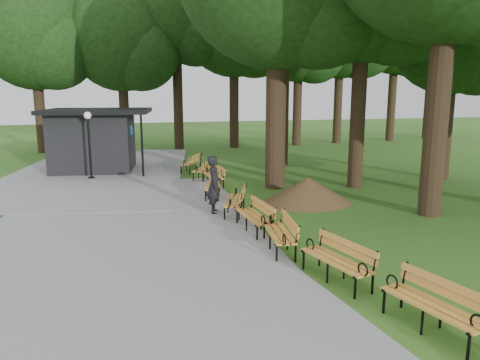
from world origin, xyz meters
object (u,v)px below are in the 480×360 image
object	(u,v)px
dirt_mound	(308,190)
bench_6	(213,185)
bench_1	(433,306)
bench_4	(254,216)
bench_3	(279,233)
bench_9	(191,163)
lamp_post	(89,131)
bench_2	(336,261)
person	(214,185)
kiosk	(93,140)
bench_8	(203,169)
bench_5	(235,201)
bench_7	(213,176)
lawn_tree_5	(454,30)

from	to	relation	value
dirt_mound	bench_6	xyz separation A→B (m)	(-3.06, 1.71, -0.01)
bench_1	bench_4	size ratio (longest dim) A/B	1.00
bench_1	bench_3	bearing A→B (deg)	-178.85
bench_6	bench_9	xyz separation A→B (m)	(0.08, 5.63, 0.00)
bench_1	lamp_post	bearing A→B (deg)	-171.48
lamp_post	bench_2	bearing A→B (deg)	-67.22
bench_9	bench_2	bearing A→B (deg)	31.26
person	kiosk	xyz separation A→B (m)	(-4.07, 9.41, 0.58)
kiosk	bench_8	world-z (taller)	kiosk
bench_1	bench_5	world-z (taller)	same
bench_5	bench_7	world-z (taller)	same
bench_4	bench_5	bearing A→B (deg)	177.65
bench_4	kiosk	bearing A→B (deg)	-161.68
bench_7	kiosk	bearing A→B (deg)	-139.09
lamp_post	bench_7	xyz separation A→B (m)	(4.95, -2.89, -1.73)
dirt_mound	lawn_tree_5	size ratio (longest dim) A/B	0.29
bench_3	bench_4	size ratio (longest dim) A/B	1.00
lamp_post	bench_2	world-z (taller)	lamp_post
person	bench_1	bearing A→B (deg)	-151.93
bench_1	bench_9	size ratio (longest dim) A/B	1.00
bench_1	bench_3	world-z (taller)	same
bench_2	bench_5	world-z (taller)	same
lamp_post	bench_4	xyz separation A→B (m)	(4.79, -9.29, -1.73)
kiosk	bench_1	size ratio (longest dim) A/B	2.55
bench_1	bench_6	world-z (taller)	same
dirt_mound	person	bearing A→B (deg)	-170.65
person	bench_9	distance (m)	7.94
kiosk	bench_2	size ratio (longest dim) A/B	2.55
kiosk	lamp_post	xyz separation A→B (m)	(-0.06, -2.29, 0.65)
bench_3	lawn_tree_5	xyz separation A→B (m)	(10.27, 6.92, 5.97)
bench_3	bench_5	size ratio (longest dim) A/B	1.00
bench_4	bench_5	world-z (taller)	same
bench_2	bench_4	xyz separation A→B (m)	(-0.66, 3.68, 0.00)
person	lamp_post	distance (m)	8.32
kiosk	lawn_tree_5	bearing A→B (deg)	-14.56
bench_4	bench_7	distance (m)	6.41
bench_1	bench_5	size ratio (longest dim) A/B	1.00
lamp_post	bench_9	distance (m)	5.00
bench_1	bench_6	distance (m)	10.47
bench_1	bench_5	bearing A→B (deg)	176.22
bench_1	lawn_tree_5	bearing A→B (deg)	127.56
kiosk	bench_1	bearing A→B (deg)	-63.15
bench_9	lawn_tree_5	size ratio (longest dim) A/B	0.21
dirt_mound	bench_9	bearing A→B (deg)	112.10
person	dirt_mound	world-z (taller)	person
bench_5	bench_8	bearing A→B (deg)	-160.48
dirt_mound	bench_9	world-z (taller)	dirt_mound
kiosk	lamp_post	distance (m)	2.38
bench_8	lawn_tree_5	world-z (taller)	lawn_tree_5
bench_2	bench_6	distance (m)	8.18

